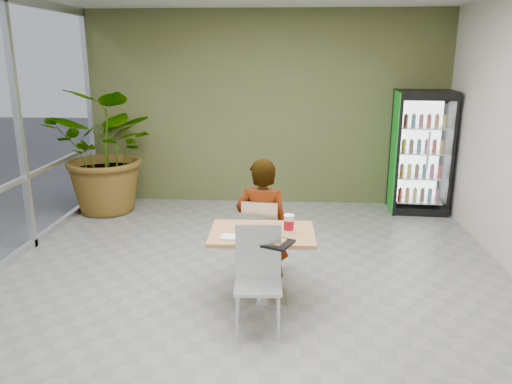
# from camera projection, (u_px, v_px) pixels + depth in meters

# --- Properties ---
(ground) EXTENTS (7.00, 7.00, 0.00)m
(ground) POSITION_uv_depth(u_px,v_px,m) (251.00, 293.00, 5.37)
(ground) COLOR gray
(ground) RESTS_ON ground
(room_envelope) EXTENTS (6.00, 7.00, 3.20)m
(room_envelope) POSITION_uv_depth(u_px,v_px,m) (251.00, 146.00, 4.94)
(room_envelope) COLOR beige
(room_envelope) RESTS_ON ground
(dining_table) EXTENTS (1.07, 0.76, 0.75)m
(dining_table) POSITION_uv_depth(u_px,v_px,m) (262.00, 251.00, 5.10)
(dining_table) COLOR tan
(dining_table) RESTS_ON ground
(chair_far) EXTENTS (0.46, 0.46, 0.92)m
(chair_far) POSITION_uv_depth(u_px,v_px,m) (261.00, 232.00, 5.65)
(chair_far) COLOR silver
(chair_far) RESTS_ON ground
(chair_near) EXTENTS (0.45, 0.45, 0.97)m
(chair_near) POSITION_uv_depth(u_px,v_px,m) (258.00, 270.00, 4.59)
(chair_near) COLOR silver
(chair_near) RESTS_ON ground
(seated_woman) EXTENTS (0.67, 0.48, 1.68)m
(seated_woman) POSITION_uv_depth(u_px,v_px,m) (262.00, 230.00, 5.69)
(seated_woman) COLOR black
(seated_woman) RESTS_ON ground
(pizza_plate) EXTENTS (0.31, 0.27, 0.03)m
(pizza_plate) POSITION_uv_depth(u_px,v_px,m) (260.00, 228.00, 5.11)
(pizza_plate) COLOR white
(pizza_plate) RESTS_ON dining_table
(soda_cup) EXTENTS (0.11, 0.11, 0.19)m
(soda_cup) POSITION_uv_depth(u_px,v_px,m) (289.00, 224.00, 4.99)
(soda_cup) COLOR white
(soda_cup) RESTS_ON dining_table
(napkin_stack) EXTENTS (0.16, 0.16, 0.02)m
(napkin_stack) POSITION_uv_depth(u_px,v_px,m) (229.00, 237.00, 4.87)
(napkin_stack) COLOR white
(napkin_stack) RESTS_ON dining_table
(cafeteria_tray) EXTENTS (0.49, 0.44, 0.02)m
(cafeteria_tray) POSITION_uv_depth(u_px,v_px,m) (270.00, 242.00, 4.73)
(cafeteria_tray) COLOR black
(cafeteria_tray) RESTS_ON dining_table
(beverage_fridge) EXTENTS (0.93, 0.74, 1.95)m
(beverage_fridge) POSITION_uv_depth(u_px,v_px,m) (421.00, 152.00, 7.97)
(beverage_fridge) COLOR black
(beverage_fridge) RESTS_ON ground
(potted_plant) EXTENTS (2.16, 1.99, 2.00)m
(potted_plant) POSITION_uv_depth(u_px,v_px,m) (109.00, 151.00, 7.92)
(potted_plant) COLOR #2A6A2C
(potted_plant) RESTS_ON ground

